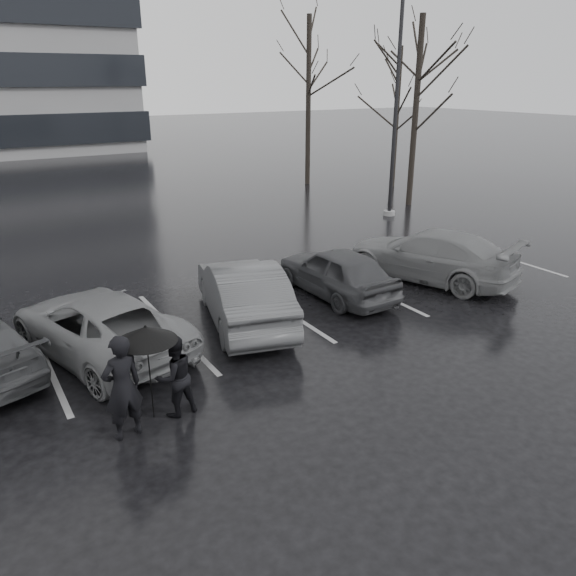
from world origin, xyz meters
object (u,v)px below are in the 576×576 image
(tree_east, at_px, (415,114))
(car_main, at_px, (336,272))
(car_west_a, at_px, (243,292))
(tree_north, at_px, (308,103))
(pedestrian_left, at_px, (122,387))
(car_west_b, at_px, (99,325))
(tree_ne, at_px, (396,119))
(lamp_post, at_px, (395,117))
(car_east, at_px, (429,255))
(pedestrian_right, at_px, (175,376))

(tree_east, bearing_deg, car_main, -141.77)
(car_west_a, relative_size, tree_north, 0.53)
(tree_north, bearing_deg, car_west_a, -127.87)
(pedestrian_left, bearing_deg, tree_east, -155.96)
(car_main, distance_m, car_west_a, 2.91)
(tree_north, bearing_deg, car_west_b, -135.21)
(tree_east, xyz_separation_m, tree_ne, (2.50, 4.00, -0.50))
(car_west_b, height_order, tree_east, tree_east)
(lamp_post, distance_m, tree_ne, 7.03)
(tree_east, distance_m, tree_north, 7.08)
(pedestrian_left, bearing_deg, car_west_b, -107.11)
(car_west_b, distance_m, car_east, 9.28)
(car_west_a, xyz_separation_m, car_east, (5.96, -0.05, -0.02))
(pedestrian_left, bearing_deg, lamp_post, -155.13)
(tree_ne, distance_m, tree_north, 4.67)
(lamp_post, xyz_separation_m, tree_ne, (4.71, 5.19, -0.52))
(pedestrian_left, height_order, pedestrian_right, pedestrian_left)
(car_main, height_order, tree_ne, tree_ne)
(car_east, relative_size, tree_north, 0.58)
(car_west_a, xyz_separation_m, lamp_post, (10.37, 6.70, 3.28))
(tree_north, bearing_deg, tree_east, -81.87)
(car_west_b, bearing_deg, pedestrian_right, 84.51)
(car_main, height_order, car_west_b, car_main)
(pedestrian_right, relative_size, tree_east, 0.18)
(car_main, relative_size, lamp_post, 0.44)
(car_west_b, bearing_deg, car_east, 163.59)
(car_west_a, bearing_deg, car_west_b, 13.20)
(car_east, bearing_deg, car_west_b, -20.58)
(pedestrian_left, xyz_separation_m, pedestrian_right, (0.93, 0.19, -0.17))
(tree_north, bearing_deg, pedestrian_right, -128.93)
(car_east, relative_size, tree_east, 0.62)
(pedestrian_left, relative_size, tree_ne, 0.26)
(tree_east, bearing_deg, pedestrian_left, -146.02)
(car_west_b, distance_m, lamp_post, 15.57)
(tree_east, bearing_deg, car_west_a, -147.91)
(pedestrian_right, height_order, lamp_post, lamp_post)
(car_main, xyz_separation_m, pedestrian_left, (-6.62, -3.36, 0.23))
(pedestrian_right, xyz_separation_m, tree_east, (15.38, 10.80, 3.27))
(car_west_a, height_order, tree_east, tree_east)
(car_main, bearing_deg, pedestrian_left, 25.65)
(car_east, xyz_separation_m, tree_ne, (9.12, 11.94, 2.78))
(car_west_a, relative_size, tree_east, 0.56)
(pedestrian_left, height_order, tree_ne, tree_ne)
(car_west_b, height_order, lamp_post, lamp_post)
(car_east, bearing_deg, pedestrian_left, -2.19)
(car_east, xyz_separation_m, pedestrian_left, (-9.68, -3.05, 0.17))
(car_west_b, bearing_deg, pedestrian_left, 67.36)
(pedestrian_right, bearing_deg, car_east, -170.05)
(car_east, xyz_separation_m, tree_north, (5.62, 14.94, 3.53))
(car_main, height_order, tree_north, tree_north)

